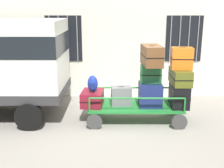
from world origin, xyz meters
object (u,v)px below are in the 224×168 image
at_px(suitcase_midright_middle, 180,77).
at_px(suitcase_midright_top, 182,58).
at_px(suitcase_center_middle, 151,74).
at_px(suitcase_midleft_bottom, 121,96).
at_px(suitcase_midright_bottom, 179,95).
at_px(luggage_cart, 135,108).
at_px(backpack, 93,84).
at_px(suitcase_left_bottom, 92,98).
at_px(suitcase_center_top, 152,55).
at_px(suitcase_center_bottom, 150,94).

xyz_separation_m(suitcase_midright_middle, suitcase_midright_top, (0.00, -0.04, 0.49)).
xyz_separation_m(suitcase_center_middle, suitcase_midright_middle, (0.78, -0.02, -0.06)).
xyz_separation_m(suitcase_midleft_bottom, suitcase_midright_bottom, (1.55, -0.01, 0.04)).
height_order(suitcase_midleft_bottom, suitcase_midright_middle, suitcase_midright_middle).
relative_size(luggage_cart, backpack, 5.84).
relative_size(suitcase_left_bottom, suitcase_midright_bottom, 0.88).
relative_size(luggage_cart, suitcase_center_top, 2.84).
relative_size(suitcase_midleft_bottom, suitcase_midright_bottom, 0.64).
height_order(luggage_cart, suitcase_midright_middle, suitcase_midright_middle).
xyz_separation_m(suitcase_midleft_bottom, suitcase_center_bottom, (0.78, -0.02, 0.05)).
distance_m(suitcase_center_bottom, suitcase_center_middle, 0.55).
xyz_separation_m(luggage_cart, suitcase_midright_top, (1.16, -0.02, 1.37)).
bearing_deg(suitcase_center_top, suitcase_midright_top, -1.98).
bearing_deg(suitcase_left_bottom, suitcase_center_middle, 1.08).
distance_m(luggage_cart, suitcase_left_bottom, 1.20).
relative_size(suitcase_midright_top, backpack, 1.30).
height_order(luggage_cart, suitcase_center_top, suitcase_center_top).
bearing_deg(suitcase_center_bottom, suitcase_left_bottom, -179.80).
height_order(suitcase_midright_bottom, suitcase_midright_top, suitcase_midright_top).
height_order(suitcase_midright_top, backpack, suitcase_midright_top).
bearing_deg(suitcase_center_top, suitcase_center_middle, 90.00).
bearing_deg(luggage_cart, suitcase_center_bottom, 2.35).
height_order(suitcase_midleft_bottom, suitcase_center_bottom, suitcase_center_bottom).
height_order(luggage_cart, suitcase_center_bottom, suitcase_center_bottom).
bearing_deg(suitcase_midleft_bottom, suitcase_left_bottom, -178.31).
bearing_deg(suitcase_center_bottom, suitcase_midright_top, -2.65).
bearing_deg(suitcase_midleft_bottom, suitcase_center_middle, 0.46).
distance_m(suitcase_center_bottom, suitcase_midright_top, 1.25).
distance_m(suitcase_midright_bottom, suitcase_midright_middle, 0.51).
relative_size(luggage_cart, suitcase_midleft_bottom, 4.53).
xyz_separation_m(suitcase_left_bottom, backpack, (0.02, -0.06, 0.42)).
distance_m(suitcase_center_top, backpack, 1.70).
xyz_separation_m(suitcase_midright_bottom, backpack, (-2.31, -0.07, 0.32)).
relative_size(suitcase_center_top, suitcase_midright_bottom, 1.02).
distance_m(suitcase_left_bottom, suitcase_center_top, 1.94).
distance_m(suitcase_left_bottom, suitcase_midleft_bottom, 0.78).
relative_size(suitcase_center_top, suitcase_midright_top, 1.58).
xyz_separation_m(suitcase_center_middle, backpack, (-1.53, -0.09, -0.24)).
bearing_deg(backpack, luggage_cart, 2.53).
xyz_separation_m(suitcase_left_bottom, suitcase_midleft_bottom, (0.78, 0.02, 0.06)).
bearing_deg(suitcase_center_top, suitcase_center_bottom, 90.00).
height_order(suitcase_center_top, suitcase_midright_bottom, suitcase_center_top).
relative_size(suitcase_midleft_bottom, backpack, 1.29).
bearing_deg(suitcase_midright_middle, suitcase_midright_bottom, 90.00).
bearing_deg(suitcase_midright_top, suitcase_center_bottom, 177.35).
distance_m(luggage_cart, suitcase_center_bottom, 0.55).
bearing_deg(suitcase_center_middle, suitcase_midright_bottom, -1.21).
height_order(suitcase_center_bottom, suitcase_midright_middle, suitcase_midright_middle).
xyz_separation_m(suitcase_center_top, suitcase_midright_middle, (0.78, 0.01, -0.56)).
bearing_deg(suitcase_midright_top, suitcase_center_middle, 175.60).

